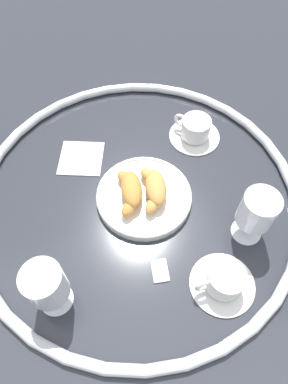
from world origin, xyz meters
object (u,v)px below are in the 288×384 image
sugar_packet (160,270)px  folded_napkin (81,158)px  croissant_small (131,191)px  coffee_cup_far (224,281)px  juice_glass_left (257,211)px  juice_glass_right (46,285)px  pastry_plate (144,196)px  croissant_large (154,188)px  coffee_cup_near (195,130)px

sugar_packet → folded_napkin: 0.36m
croissant_small → folded_napkin: bearing=20.8°
croissant_small → coffee_cup_far: croissant_small is taller
juice_glass_left → folded_napkin: juice_glass_left is taller
juice_glass_right → folded_napkin: 0.37m
pastry_plate → juice_glass_right: 0.31m
croissant_small → juice_glass_right: bearing=122.6°
sugar_packet → juice_glass_left: bearing=-73.7°
croissant_small → sugar_packet: 0.19m
coffee_cup_far → folded_napkin: size_ratio=1.24×
croissant_large → coffee_cup_near: 0.22m
croissant_small → juice_glass_left: juice_glass_left is taller
coffee_cup_far → folded_napkin: coffee_cup_far is taller
coffee_cup_far → juice_glass_right: bearing=69.6°
croissant_large → sugar_packet: (-0.17, 0.07, -0.04)m
croissant_small → folded_napkin: size_ratio=1.18×
croissant_large → sugar_packet: bearing=157.6°
juice_glass_left → pastry_plate: bearing=43.7°
pastry_plate → coffee_cup_near: coffee_cup_near is taller
croissant_small → juice_glass_right: 0.28m
croissant_small → juice_glass_left: 0.28m
pastry_plate → folded_napkin: bearing=27.6°
pastry_plate → croissant_large: size_ratio=1.76×
pastry_plate → sugar_packet: size_ratio=4.54×
croissant_large → coffee_cup_far: size_ratio=0.95×
pastry_plate → sugar_packet: pastry_plate is taller
croissant_large → folded_napkin: 0.22m
coffee_cup_far → folded_napkin: 0.46m
coffee_cup_far → juice_glass_right: 0.34m
croissant_small → sugar_packet: croissant_small is taller
croissant_small → juice_glass_right: juice_glass_right is taller
croissant_large → juice_glass_right: (-0.13, 0.29, 0.05)m
pastry_plate → juice_glass_right: bearing=118.1°
coffee_cup_near → folded_napkin: 0.31m
pastry_plate → juice_glass_right: juice_glass_right is taller
pastry_plate → coffee_cup_far: (-0.26, -0.05, 0.01)m
juice_glass_right → folded_napkin: size_ratio=1.27×
coffee_cup_far → sugar_packet: 0.13m
folded_napkin → juice_glass_right: bearing=152.3°
juice_glass_left → croissant_large: bearing=40.6°
coffee_cup_far → folded_napkin: bearing=18.8°
sugar_packet → folded_napkin: size_ratio=0.45×
coffee_cup_near → coffee_cup_far: (-0.38, 0.15, 0.00)m
croissant_large → sugar_packet: 0.19m
pastry_plate → juice_glass_right: size_ratio=1.62×
coffee_cup_near → coffee_cup_far: size_ratio=1.00×
croissant_small → folded_napkin: (0.17, 0.07, -0.04)m
pastry_plate → juice_glass_left: size_ratio=1.62×
coffee_cup_near → folded_napkin: (0.06, 0.30, -0.02)m
juice_glass_left → juice_glass_right: bearing=85.0°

